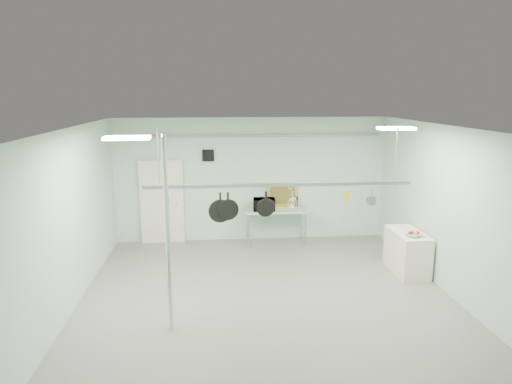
{
  "coord_description": "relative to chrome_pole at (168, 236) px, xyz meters",
  "views": [
    {
      "loc": [
        -0.95,
        -7.56,
        3.8
      ],
      "look_at": [
        -0.15,
        1.0,
        1.93
      ],
      "focal_mm": 32.0,
      "sensor_mm": 36.0,
      "label": 1
    }
  ],
  "objects": [
    {
      "name": "grater",
      "position": [
        3.13,
        0.9,
        0.37
      ],
      "size": [
        0.09,
        0.05,
        0.22
      ],
      "primitive_type": null,
      "rotation": [
        0.0,
        0.0,
        0.43
      ],
      "color": "#C19116",
      "rests_on": "pot_rack"
    },
    {
      "name": "side_cabinet",
      "position": [
        4.85,
        2.0,
        -1.15
      ],
      "size": [
        0.6,
        1.2,
        0.9
      ],
      "primitive_type": "cube",
      "color": "silver",
      "rests_on": "floor"
    },
    {
      "name": "wall_vent",
      "position": [
        0.6,
        4.57,
        0.65
      ],
      "size": [
        0.3,
        0.04,
        0.3
      ],
      "primitive_type": "cube",
      "color": "black",
      "rests_on": "back_wall"
    },
    {
      "name": "painting_small",
      "position": [
        2.77,
        4.5,
        -0.57
      ],
      "size": [
        0.31,
        0.11,
        0.25
      ],
      "primitive_type": "cube",
      "rotation": [
        -0.17,
        0.0,
        -0.08
      ],
      "color": "#321911",
      "rests_on": "prep_table"
    },
    {
      "name": "back_wall",
      "position": [
        1.7,
        4.59,
        0.0
      ],
      "size": [
        7.0,
        0.02,
        3.2
      ],
      "primitive_type": "cube",
      "color": "#B1D4C7",
      "rests_on": "floor"
    },
    {
      "name": "light_panel_right",
      "position": [
        4.1,
        1.2,
        1.56
      ],
      "size": [
        0.65,
        0.3,
        0.05
      ],
      "primitive_type": "cube",
      "color": "white",
      "rests_on": "ceiling"
    },
    {
      "name": "ceiling",
      "position": [
        1.7,
        0.6,
        1.59
      ],
      "size": [
        7.0,
        8.0,
        0.02
      ],
      "primitive_type": "cube",
      "color": "silver",
      "rests_on": "back_wall"
    },
    {
      "name": "painting_large",
      "position": [
        2.51,
        4.5,
        -0.41
      ],
      "size": [
        0.79,
        0.18,
        0.58
      ],
      "primitive_type": "cube",
      "rotation": [
        -0.14,
        0.0,
        0.07
      ],
      "color": "gold",
      "rests_on": "prep_table"
    },
    {
      "name": "skillet_left",
      "position": [
        0.85,
        0.9,
        0.21
      ],
      "size": [
        0.42,
        0.1,
        0.55
      ],
      "primitive_type": null,
      "rotation": [
        0.0,
        0.0,
        0.09
      ],
      "color": "black",
      "rests_on": "pot_rack"
    },
    {
      "name": "pot_rack",
      "position": [
        1.9,
        0.9,
        0.63
      ],
      "size": [
        4.8,
        0.06,
        1.0
      ],
      "color": "#B7B7BC",
      "rests_on": "ceiling"
    },
    {
      "name": "fruit_bowl",
      "position": [
        4.83,
        1.71,
        -0.65
      ],
      "size": [
        0.38,
        0.38,
        0.09
      ],
      "primitive_type": "imported",
      "rotation": [
        0.0,
        0.0,
        0.03
      ],
      "color": "silver",
      "rests_on": "side_cabinet"
    },
    {
      "name": "skillet_right",
      "position": [
        1.66,
        0.9,
        0.25
      ],
      "size": [
        0.34,
        0.1,
        0.47
      ],
      "primitive_type": null,
      "rotation": [
        0.0,
        0.0,
        0.12
      ],
      "color": "black",
      "rests_on": "pot_rack"
    },
    {
      "name": "chrome_pole",
      "position": [
        0.0,
        0.0,
        0.0
      ],
      "size": [
        0.08,
        0.08,
        3.2
      ],
      "primitive_type": "cylinder",
      "color": "silver",
      "rests_on": "floor"
    },
    {
      "name": "microwave",
      "position": [
        1.98,
        4.1,
        -0.54
      ],
      "size": [
        0.57,
        0.4,
        0.3
      ],
      "primitive_type": "imported",
      "rotation": [
        0.0,
        0.0,
        3.08
      ],
      "color": "black",
      "rests_on": "prep_table"
    },
    {
      "name": "prep_table",
      "position": [
        2.3,
        4.2,
        -0.77
      ],
      "size": [
        1.6,
        0.7,
        0.91
      ],
      "color": "#A9C7B1",
      "rests_on": "floor"
    },
    {
      "name": "coffee_canister",
      "position": [
        2.17,
        4.16,
        -0.61
      ],
      "size": [
        0.14,
        0.14,
        0.18
      ],
      "primitive_type": "cylinder",
      "rotation": [
        0.0,
        0.0,
        0.13
      ],
      "color": "silver",
      "rests_on": "prep_table"
    },
    {
      "name": "whisk",
      "position": [
        2.14,
        0.9,
        0.33
      ],
      "size": [
        0.22,
        0.22,
        0.31
      ],
      "primitive_type": null,
      "rotation": [
        0.0,
        0.0,
        0.33
      ],
      "color": "#B8B9BE",
      "rests_on": "pot_rack"
    },
    {
      "name": "floor",
      "position": [
        1.7,
        0.6,
        -1.6
      ],
      "size": [
        8.0,
        8.0,
        0.0
      ],
      "primitive_type": "plane",
      "color": "gray",
      "rests_on": "ground"
    },
    {
      "name": "conduit_pipe",
      "position": [
        1.7,
        4.5,
        1.15
      ],
      "size": [
        6.6,
        0.07,
        0.07
      ],
      "primitive_type": "cylinder",
      "rotation": [
        0.0,
        1.57,
        0.0
      ],
      "color": "gray",
      "rests_on": "back_wall"
    },
    {
      "name": "skillet_mid",
      "position": [
        0.98,
        0.9,
        0.23
      ],
      "size": [
        0.39,
        0.11,
        0.51
      ],
      "primitive_type": null,
      "rotation": [
        0.0,
        0.0,
        0.14
      ],
      "color": "black",
      "rests_on": "pot_rack"
    },
    {
      "name": "right_wall",
      "position": [
        5.19,
        0.6,
        0.0
      ],
      "size": [
        0.02,
        8.0,
        3.2
      ],
      "primitive_type": "cube",
      "color": "#B1D4C7",
      "rests_on": "floor"
    },
    {
      "name": "light_panel_left",
      "position": [
        -0.5,
        -0.2,
        1.56
      ],
      "size": [
        0.65,
        0.3,
        0.05
      ],
      "primitive_type": "cube",
      "color": "white",
      "rests_on": "ceiling"
    },
    {
      "name": "door",
      "position": [
        -0.6,
        4.54,
        -0.55
      ],
      "size": [
        1.1,
        0.1,
        2.2
      ],
      "primitive_type": "cube",
      "color": "silver",
      "rests_on": "floor"
    },
    {
      "name": "fruit_cluster",
      "position": [
        4.83,
        1.71,
        -0.61
      ],
      "size": [
        0.24,
        0.24,
        0.09
      ],
      "primitive_type": null,
      "color": "red",
      "rests_on": "fruit_bowl"
    },
    {
      "name": "saucepan",
      "position": [
        3.59,
        0.9,
        0.33
      ],
      "size": [
        0.19,
        0.12,
        0.31
      ],
      "primitive_type": null,
      "rotation": [
        0.0,
        0.0,
        -0.12
      ],
      "color": "#ACADB1",
      "rests_on": "pot_rack"
    }
  ]
}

